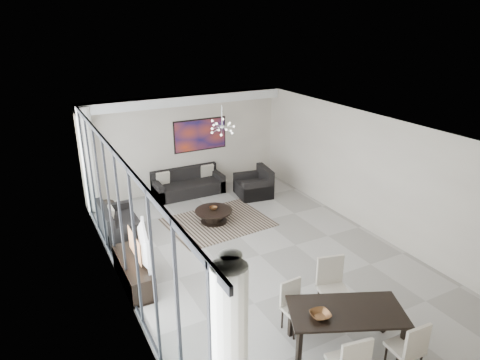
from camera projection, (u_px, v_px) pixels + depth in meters
room_shell at (279, 192)px, 9.23m from camera, size 6.00×9.00×2.90m
window_wall at (126, 223)px, 7.78m from camera, size 0.37×8.95×2.90m
soffit at (185, 100)px, 12.11m from camera, size 5.98×0.40×0.26m
painting at (200, 135)px, 12.87m from camera, size 1.68×0.04×0.98m
chandelier at (222, 127)px, 10.90m from camera, size 0.66×0.66×0.71m
rug at (218, 222)px, 11.07m from camera, size 2.66×2.12×0.01m
coffee_table at (214, 215)px, 11.03m from camera, size 0.97×0.97×0.34m
bowl_coffee at (213, 208)px, 11.00m from camera, size 0.23×0.23×0.07m
sofa_main at (188, 186)px, 12.77m from camera, size 2.07×0.85×0.75m
loveseat at (119, 225)px, 10.38m from camera, size 0.84×1.50×0.75m
armchair at (255, 186)px, 12.65m from camera, size 1.07×1.12×0.83m
side_table at (107, 208)px, 11.03m from camera, size 0.39×0.39×0.53m
tv_console at (133, 272)px, 8.46m from camera, size 0.46×1.64×0.51m
television at (140, 245)px, 8.27m from camera, size 0.36×1.18×0.67m
dining_table at (346, 315)px, 6.64m from camera, size 1.99×1.54×0.74m
dining_chair_se at (410, 346)px, 6.16m from camera, size 0.46×0.46×0.95m
dining_chair_nw at (293, 302)px, 7.16m from camera, size 0.43×0.43×0.89m
dining_chair_ne at (332, 282)px, 7.51m from camera, size 0.60×0.60×1.08m
bowl_dining at (320, 315)px, 6.44m from camera, size 0.35×0.35×0.08m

